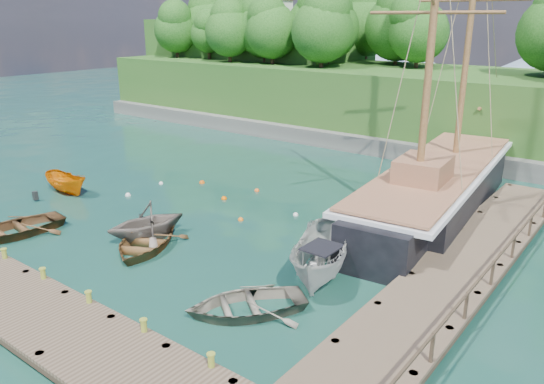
{
  "coord_description": "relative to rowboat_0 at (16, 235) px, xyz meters",
  "views": [
    {
      "loc": [
        17.35,
        -14.4,
        10.3
      ],
      "look_at": [
        2.12,
        5.48,
        2.0
      ],
      "focal_mm": 35.0,
      "sensor_mm": 36.0,
      "label": 1
    }
  ],
  "objects": [
    {
      "name": "ground",
      "position": [
        7.56,
        2.82,
        0.0
      ],
      "size": [
        160.0,
        160.0,
        0.0
      ],
      "primitive_type": "plane",
      "color": "#163A30",
      "rests_on": "ground"
    },
    {
      "name": "dock_near",
      "position": [
        9.56,
        -3.68,
        0.43
      ],
      "size": [
        20.0,
        3.2,
        1.1
      ],
      "color": "#49392B",
      "rests_on": "ground"
    },
    {
      "name": "dock_east",
      "position": [
        19.06,
        9.82,
        0.43
      ],
      "size": [
        3.2,
        24.0,
        1.1
      ],
      "color": "#49392B",
      "rests_on": "ground"
    },
    {
      "name": "bollard_0",
      "position": [
        3.56,
        -2.28,
        0.0
      ],
      "size": [
        0.26,
        0.26,
        0.45
      ],
      "primitive_type": "cylinder",
      "color": "olive",
      "rests_on": "ground"
    },
    {
      "name": "bollard_1",
      "position": [
        6.56,
        -2.28,
        0.0
      ],
      "size": [
        0.26,
        0.26,
        0.45
      ],
      "primitive_type": "cylinder",
      "color": "olive",
      "rests_on": "ground"
    },
    {
      "name": "bollard_2",
      "position": [
        9.56,
        -2.28,
        0.0
      ],
      "size": [
        0.26,
        0.26,
        0.45
      ],
      "primitive_type": "cylinder",
      "color": "olive",
      "rests_on": "ground"
    },
    {
      "name": "bollard_3",
      "position": [
        12.56,
        -2.28,
        0.0
      ],
      "size": [
        0.26,
        0.26,
        0.45
      ],
      "primitive_type": "cylinder",
      "color": "olive",
      "rests_on": "ground"
    },
    {
      "name": "bollard_4",
      "position": [
        15.56,
        -2.28,
        0.0
      ],
      "size": [
        0.26,
        0.26,
        0.45
      ],
      "primitive_type": "cylinder",
      "color": "olive",
      "rests_on": "ground"
    },
    {
      "name": "rowboat_0",
      "position": [
        0.0,
        0.0,
        0.0
      ],
      "size": [
        3.88,
        5.03,
        0.96
      ],
      "primitive_type": "imported",
      "rotation": [
        0.0,
        0.0,
        -0.13
      ],
      "color": "#54371D",
      "rests_on": "ground"
    },
    {
      "name": "rowboat_1",
      "position": [
        5.63,
        3.62,
        0.0
      ],
      "size": [
        4.26,
        4.62,
        2.03
      ],
      "primitive_type": "imported",
      "rotation": [
        0.0,
        0.0,
        -0.28
      ],
      "color": "#6E6259",
      "rests_on": "ground"
    },
    {
      "name": "rowboat_2",
      "position": [
        6.44,
        2.78,
        0.0
      ],
      "size": [
        4.98,
        5.57,
        0.95
      ],
      "primitive_type": "imported",
      "rotation": [
        0.0,
        0.0,
        0.46
      ],
      "color": "brown",
      "rests_on": "ground"
    },
    {
      "name": "rowboat_3",
      "position": [
        13.79,
        1.36,
        0.0
      ],
      "size": [
        5.21,
        5.46,
        0.92
      ],
      "primitive_type": "imported",
      "rotation": [
        0.0,
        0.0,
        -0.64
      ],
      "color": "#6F695A",
      "rests_on": "ground"
    },
    {
      "name": "motorboat_orange",
      "position": [
        -3.85,
        5.28,
        0.0
      ],
      "size": [
        3.8,
        1.57,
        1.45
      ],
      "primitive_type": "imported",
      "rotation": [
        0.0,
        0.0,
        1.53
      ],
      "color": "orange",
      "rests_on": "ground"
    },
    {
      "name": "cabin_boat_white",
      "position": [
        14.56,
        5.25,
        0.0
      ],
      "size": [
        3.99,
        5.88,
        2.13
      ],
      "primitive_type": "imported",
      "rotation": [
        0.0,
        0.0,
        0.38
      ],
      "color": "#BBBBB4",
      "rests_on": "ground"
    },
    {
      "name": "schooner",
      "position": [
        15.13,
        16.26,
        1.06
      ],
      "size": [
        6.53,
        26.37,
        19.11
      ],
      "rotation": [
        0.0,
        0.0,
        0.1
      ],
      "color": "black",
      "rests_on": "ground"
    },
    {
      "name": "mooring_buoy_0",
      "position": [
        -0.46,
        7.21,
        0.0
      ],
      "size": [
        0.35,
        0.35,
        0.35
      ],
      "primitive_type": "sphere",
      "color": "silver",
      "rests_on": "ground"
    },
    {
      "name": "mooring_buoy_1",
      "position": [
        4.57,
        10.29,
        0.0
      ],
      "size": [
        0.33,
        0.33,
        0.33
      ],
      "primitive_type": "sphere",
      "color": "#F05C00",
      "rests_on": "ground"
    },
    {
      "name": "mooring_buoy_2",
      "position": [
        7.61,
        8.27,
        0.0
      ],
      "size": [
        0.3,
        0.3,
        0.3
      ],
      "primitive_type": "sphere",
      "color": "orange",
      "rests_on": "ground"
    },
    {
      "name": "mooring_buoy_3",
      "position": [
        9.5,
        10.66,
        0.0
      ],
      "size": [
        0.3,
        0.3,
        0.3
      ],
      "primitive_type": "sphere",
      "color": "silver",
      "rests_on": "ground"
    },
    {
      "name": "mooring_buoy_4",
      "position": [
        1.28,
        11.76,
        0.0
      ],
      "size": [
        0.36,
        0.36,
        0.36
      ],
      "primitive_type": "sphere",
      "color": "#D9550A",
      "rests_on": "ground"
    },
    {
      "name": "mooring_buoy_5",
      "position": [
        5.16,
        12.65,
        0.0
      ],
      "size": [
        0.31,
        0.31,
        0.31
      ],
      "primitive_type": "sphere",
      "color": "orange",
      "rests_on": "ground"
    },
    {
      "name": "mooring_buoy_6",
      "position": [
        -0.73,
        10.04,
        0.0
      ],
      "size": [
        0.28,
        0.28,
        0.28
      ],
      "primitive_type": "sphere",
      "color": "silver",
      "rests_on": "ground"
    },
    {
      "name": "headland",
      "position": [
        -5.31,
        34.18,
        5.54
      ],
      "size": [
        51.0,
        19.31,
        12.9
      ],
      "color": "#474744",
      "rests_on": "ground"
    }
  ]
}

